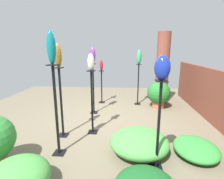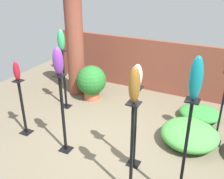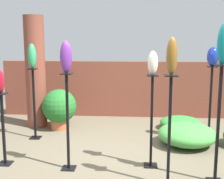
{
  "view_description": "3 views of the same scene",
  "coord_description": "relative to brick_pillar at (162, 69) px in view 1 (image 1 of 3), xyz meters",
  "views": [
    {
      "loc": [
        4.16,
        0.48,
        1.82
      ],
      "look_at": [
        -0.06,
        0.17,
        0.83
      ],
      "focal_mm": 28.0,
      "sensor_mm": 36.0,
      "label": 1
    },
    {
      "loc": [
        1.81,
        -3.41,
        2.92
      ],
      "look_at": [
        0.02,
        0.22,
        1.04
      ],
      "focal_mm": 42.0,
      "sensor_mm": 36.0,
      "label": 2
    },
    {
      "loc": [
        0.36,
        -4.67,
        1.95
      ],
      "look_at": [
        -0.0,
        0.4,
        1.06
      ],
      "focal_mm": 50.0,
      "sensor_mm": 36.0,
      "label": 3
    }
  ],
  "objects": [
    {
      "name": "art_vase_cobalt",
      "position": [
        3.47,
        -0.73,
        0.39
      ],
      "size": [
        0.21,
        0.22,
        0.34
      ],
      "primitive_type": "ellipsoid",
      "color": "#192D9E",
      "rests_on": "pedestal_cobalt"
    },
    {
      "name": "art_vase_violet",
      "position": [
        1.13,
        -2.11,
        0.47
      ],
      "size": [
        0.17,
        0.16,
        0.45
      ],
      "primitive_type": "ellipsoid",
      "color": "#6B2D8C",
      "rests_on": "pedestal_violet"
    },
    {
      "name": "foliage_bed_east",
      "position": [
        3.06,
        0.02,
        -1.05
      ],
      "size": [
        0.85,
        0.75,
        0.26
      ],
      "primitive_type": "ellipsoid",
      "color": "#338C38",
      "rests_on": "ground"
    },
    {
      "name": "pedestal_ivory",
      "position": [
        2.34,
        -1.93,
        -0.54
      ],
      "size": [
        0.2,
        0.2,
        1.38
      ],
      "color": "black",
      "rests_on": "ground"
    },
    {
      "name": "art_vase_bronze",
      "position": [
        2.53,
        -2.53,
        0.52
      ],
      "size": [
        0.14,
        0.14,
        0.46
      ],
      "primitive_type": "ellipsoid",
      "color": "brown",
      "rests_on": "pedestal_bronze"
    },
    {
      "name": "pedestal_ruby",
      "position": [
        0.12,
        -2.02,
        -0.67
      ],
      "size": [
        0.2,
        0.2,
        1.1
      ],
      "color": "black",
      "rests_on": "ground"
    },
    {
      "name": "art_vase_ivory",
      "position": [
        2.34,
        -1.93,
        0.38
      ],
      "size": [
        0.14,
        0.14,
        0.34
      ],
      "primitive_type": "ellipsoid",
      "color": "beige",
      "rests_on": "pedestal_ivory"
    },
    {
      "name": "potted_plant_near_pillar",
      "position": [
        0.53,
        -0.18,
        -0.71
      ],
      "size": [
        0.71,
        0.71,
        0.84
      ],
      "color": "#B25B38",
      "rests_on": "ground"
    },
    {
      "name": "foliage_bed_rear",
      "position": [
        3.03,
        -0.96,
        -0.98
      ],
      "size": [
        1.04,
        1.05,
        0.39
      ],
      "primitive_type": "ellipsoid",
      "color": "#479942",
      "rests_on": "ground"
    },
    {
      "name": "pedestal_cobalt",
      "position": [
        3.47,
        -0.73,
        -0.53
      ],
      "size": [
        0.2,
        0.2,
        1.4
      ],
      "color": "black",
      "rests_on": "ground"
    },
    {
      "name": "pedestal_bronze",
      "position": [
        2.53,
        -2.53,
        -0.5
      ],
      "size": [
        0.2,
        0.2,
        1.46
      ],
      "color": "black",
      "rests_on": "ground"
    },
    {
      "name": "pedestal_jade",
      "position": [
        0.21,
        -0.79,
        -0.56
      ],
      "size": [
        0.2,
        0.2,
        1.34
      ],
      "color": "black",
      "rests_on": "ground"
    },
    {
      "name": "pedestal_violet",
      "position": [
        1.13,
        -2.11,
        -0.52
      ],
      "size": [
        0.2,
        0.2,
        1.42
      ],
      "color": "black",
      "rests_on": "ground"
    },
    {
      "name": "art_vase_teal",
      "position": [
        3.18,
        -2.38,
        0.66
      ],
      "size": [
        0.15,
        0.14,
        0.52
      ],
      "primitive_type": "ellipsoid",
      "color": "#0F727A",
      "rests_on": "pedestal_teal"
    },
    {
      "name": "brick_wall_back",
      "position": [
        1.71,
        0.97,
        -0.51
      ],
      "size": [
        5.6,
        0.12,
        1.33
      ],
      "primitive_type": "cube",
      "color": "brown",
      "rests_on": "ground"
    },
    {
      "name": "art_vase_jade",
      "position": [
        0.21,
        -0.79,
        0.39
      ],
      "size": [
        0.16,
        0.15,
        0.46
      ],
      "primitive_type": "ellipsoid",
      "color": "#2D9356",
      "rests_on": "pedestal_jade"
    },
    {
      "name": "ground_plane",
      "position": [
        1.71,
        -1.72,
        -1.18
      ],
      "size": [
        8.0,
        8.0,
        0.0
      ],
      "primitive_type": "plane",
      "color": "#6B604C"
    },
    {
      "name": "brick_pillar",
      "position": [
        0.0,
        0.0,
        0.0
      ],
      "size": [
        0.42,
        0.42,
        2.35
      ],
      "primitive_type": "cylinder",
      "color": "brown",
      "rests_on": "ground"
    },
    {
      "name": "foliage_bed_west",
      "position": [
        4.05,
        -2.57,
        -0.95
      ],
      "size": [
        0.77,
        0.8,
        0.45
      ],
      "primitive_type": "ellipsoid",
      "color": "#479942",
      "rests_on": "ground"
    },
    {
      "name": "pedestal_teal",
      "position": [
        3.18,
        -2.38,
        -0.44
      ],
      "size": [
        0.2,
        0.2,
        1.58
      ],
      "color": "black",
      "rests_on": "ground"
    },
    {
      "name": "art_vase_ruby",
      "position": [
        0.12,
        -2.02,
        0.11
      ],
      "size": [
        0.12,
        0.11,
        0.36
      ],
      "primitive_type": "ellipsoid",
      "color": "maroon",
      "rests_on": "pedestal_ruby"
    }
  ]
}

